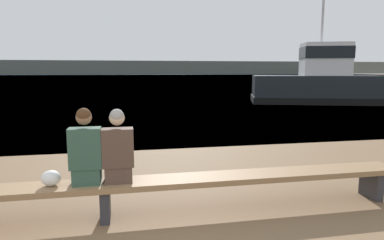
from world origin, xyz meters
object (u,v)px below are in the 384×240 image
bench_main (105,189)px  tugboat_red (319,84)px  shopping_bag (51,178)px  person_right (118,151)px  person_left (86,152)px

bench_main → tugboat_red: size_ratio=1.00×
bench_main → shopping_bag: size_ratio=35.67×
person_right → shopping_bag: 0.90m
tugboat_red → bench_main: bearing=159.1°
person_left → shopping_bag: size_ratio=4.12×
shopping_bag → person_left: bearing=0.2°
person_right → bench_main: bearing=-176.5°
shopping_bag → bench_main: bearing=-0.8°
bench_main → person_left: bearing=177.3°
bench_main → shopping_bag: 0.68m
shopping_bag → tugboat_red: bearing=49.1°
person_left → shopping_bag: (-0.44, -0.00, -0.32)m
bench_main → shopping_bag: (-0.66, 0.01, 0.18)m
person_right → tugboat_red: (11.75, 14.54, 0.22)m
person_right → shopping_bag: person_right is taller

